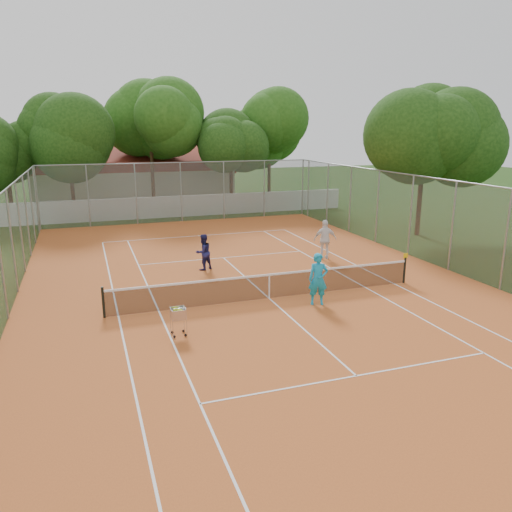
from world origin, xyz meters
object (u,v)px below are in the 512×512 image
object	(u,v)px
player_far_left	(203,252)
tennis_net	(269,286)
clubhouse	(133,175)
player_far_right	(325,239)
ball_hopper	(178,321)
player_near	(318,279)

from	to	relation	value
player_far_left	tennis_net	bearing A→B (deg)	82.74
clubhouse	player_far_right	world-z (taller)	clubhouse
tennis_net	ball_hopper	xyz separation A→B (m)	(-3.84, -2.31, -0.01)
clubhouse	player_near	xyz separation A→B (m)	(3.44, -30.15, -1.23)
player_far_right	ball_hopper	bearing A→B (deg)	53.82
clubhouse	player_far_left	distance (m)	24.40
clubhouse	ball_hopper	distance (m)	31.41
player_far_left	player_far_right	size ratio (longest dim) A/B	0.85
player_far_left	ball_hopper	xyz separation A→B (m)	(-2.43, -6.96, -0.33)
player_far_left	player_far_right	world-z (taller)	player_far_right
clubhouse	ball_hopper	bearing A→B (deg)	-93.36
player_near	player_far_right	distance (m)	6.63
tennis_net	player_far_right	bearing A→B (deg)	45.03
player_far_left	clubhouse	bearing A→B (deg)	-112.68
tennis_net	ball_hopper	distance (m)	4.48
player_near	player_far_right	size ratio (longest dim) A/B	0.99
clubhouse	player_far_left	bearing A→B (deg)	-88.60
player_near	player_far_left	bearing A→B (deg)	134.31
tennis_net	ball_hopper	size ratio (longest dim) A/B	12.34
ball_hopper	tennis_net	bearing A→B (deg)	43.70
player_far_right	player_far_left	bearing A→B (deg)	14.47
player_far_left	player_near	bearing A→B (deg)	92.03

